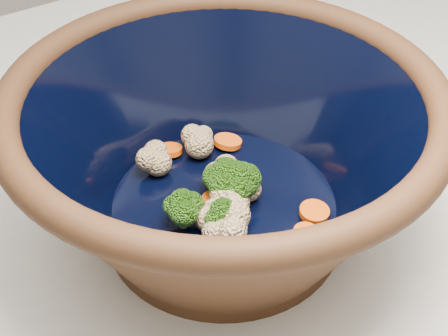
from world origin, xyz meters
The scene contains 2 objects.
mixing_bowl centered at (-0.09, 0.01, 1.00)m, with size 0.49×0.49×0.17m.
vegetable_pile centered at (-0.10, 0.01, 0.96)m, with size 0.14×0.21×0.05m.
Camera 1 is at (-0.35, -0.36, 1.35)m, focal length 50.00 mm.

